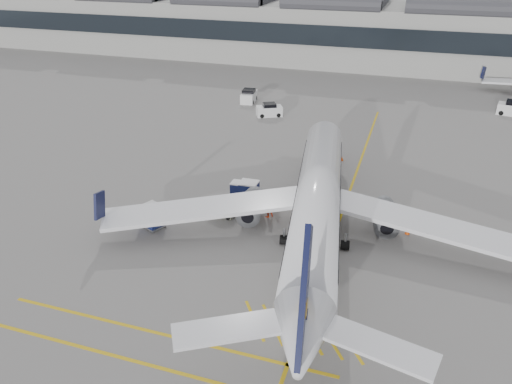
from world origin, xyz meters
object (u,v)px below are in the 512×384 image
(ramp_agent_a, at_px, (276,200))
(ramp_agent_b, at_px, (268,207))
(belt_loader, at_px, (313,207))
(baggage_cart_a, at_px, (310,193))
(pushback_tug, at_px, (223,209))
(airliner_main, at_px, (317,203))

(ramp_agent_a, height_order, ramp_agent_b, ramp_agent_b)
(ramp_agent_a, relative_size, ramp_agent_b, 0.93)
(belt_loader, xyz_separation_m, baggage_cart_a, (-0.75, 1.95, 0.41))
(ramp_agent_b, distance_m, pushback_tug, 4.03)
(belt_loader, relative_size, pushback_tug, 1.84)
(airliner_main, relative_size, belt_loader, 8.75)
(ramp_agent_a, bearing_deg, ramp_agent_b, -124.46)
(baggage_cart_a, height_order, ramp_agent_b, ramp_agent_b)
(belt_loader, bearing_deg, airliner_main, -67.57)
(airliner_main, height_order, pushback_tug, airliner_main)
(ramp_agent_b, xyz_separation_m, pushback_tug, (-3.89, -0.98, -0.38))
(baggage_cart_a, relative_size, ramp_agent_b, 1.03)
(belt_loader, relative_size, ramp_agent_b, 2.32)
(ramp_agent_b, bearing_deg, pushback_tug, -29.47)
(belt_loader, bearing_deg, pushback_tug, -151.45)
(belt_loader, xyz_separation_m, ramp_agent_a, (-3.34, -0.28, 0.36))
(belt_loader, distance_m, ramp_agent_b, 4.13)
(baggage_cart_a, distance_m, ramp_agent_b, 4.85)
(pushback_tug, bearing_deg, baggage_cart_a, 41.88)
(belt_loader, xyz_separation_m, pushback_tug, (-7.50, -2.95, 0.05))
(ramp_agent_b, height_order, pushback_tug, ramp_agent_b)
(airliner_main, distance_m, belt_loader, 4.62)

